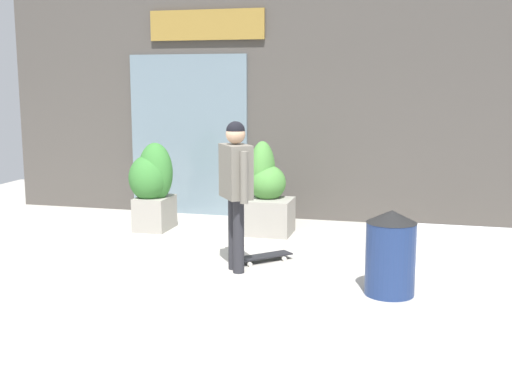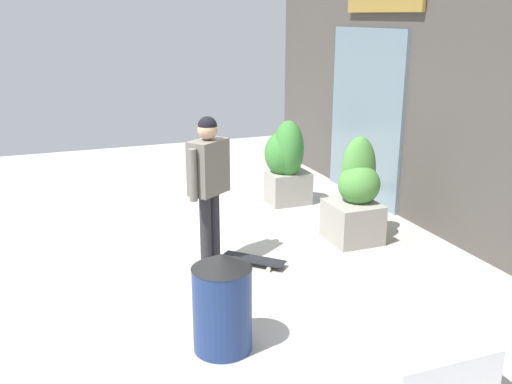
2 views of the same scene
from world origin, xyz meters
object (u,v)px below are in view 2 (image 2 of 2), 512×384
object	(u,v)px
skateboarder	(209,175)
planter_box_left	(286,161)
skateboard	(253,259)
trash_bin	(222,302)
planter_box_right	(356,195)

from	to	relation	value
skateboarder	planter_box_left	size ratio (longest dim) A/B	1.34
skateboard	planter_box_left	distance (m)	2.43
trash_bin	planter_box_right	bearing A→B (deg)	128.08
trash_bin	planter_box_left	bearing A→B (deg)	148.66
skateboarder	skateboard	distance (m)	1.12
planter_box_left	planter_box_right	size ratio (longest dim) A/B	0.98
planter_box_right	skateboarder	bearing A→B (deg)	-86.76
skateboard	planter_box_left	bearing A→B (deg)	102.22
planter_box_left	planter_box_right	xyz separation A→B (m)	(1.66, 0.24, -0.09)
planter_box_right	trash_bin	xyz separation A→B (m)	(1.87, -2.39, -0.14)
skateboard	trash_bin	size ratio (longest dim) A/B	0.77
skateboarder	skateboard	bearing A→B (deg)	30.24
skateboard	planter_box_right	xyz separation A→B (m)	(-0.31, 1.52, 0.52)
trash_bin	skateboarder	bearing A→B (deg)	166.65
planter_box_right	trash_bin	bearing A→B (deg)	-51.92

